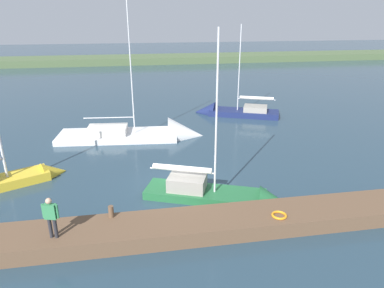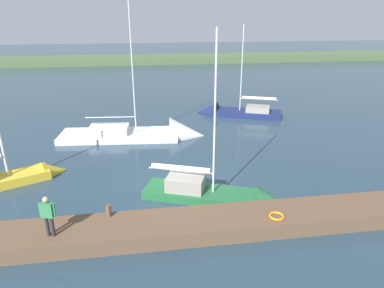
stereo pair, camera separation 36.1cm
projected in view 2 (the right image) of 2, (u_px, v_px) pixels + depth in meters
name	position (u px, v px, depth m)	size (l,w,h in m)	color
ground_plane	(176.00, 188.00, 18.69)	(200.00, 200.00, 0.00)	#263D4C
far_shoreline	(147.00, 62.00, 66.66)	(180.00, 8.00, 2.40)	#4C603D
dock_pier	(187.00, 226.00, 14.69)	(21.73, 2.11, 0.69)	brown
mooring_post_near	(108.00, 211.00, 14.70)	(0.22, 0.22, 0.52)	brown
life_ring_buoy	(277.00, 216.00, 14.70)	(0.66, 0.66, 0.10)	orange
sailboat_inner_slip	(232.00, 113.00, 32.05)	(7.91, 4.84, 8.97)	navy
sailboat_far_right	(9.00, 180.00, 19.03)	(6.55, 4.16, 7.05)	gold
sailboat_near_dock	(153.00, 136.00, 26.32)	(11.04, 3.89, 11.59)	white
sailboat_outer_mooring	(222.00, 197.00, 17.38)	(7.44, 4.30, 9.14)	#236638
person_on_dock	(48.00, 214.00, 13.14)	(0.63, 0.33, 1.71)	#28282D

